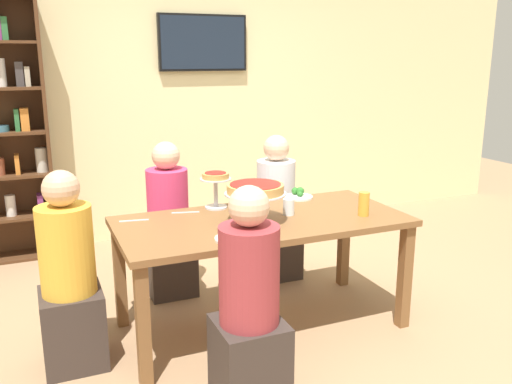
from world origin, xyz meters
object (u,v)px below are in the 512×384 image
at_px(beer_glass_amber_tall, 364,204).
at_px(diner_head_west, 70,285).
at_px(salad_plate_near_diner, 237,238).
at_px(television, 203,43).
at_px(cutlery_knife_near, 257,204).
at_px(dining_table, 262,232).
at_px(deep_dish_pizza_stand, 255,190).
at_px(salad_plate_far_diner, 298,195).
at_px(diner_far_right, 276,217).
at_px(diner_far_left, 169,230).
at_px(cutlery_fork_near, 186,212).
at_px(cutlery_fork_far, 134,221).
at_px(water_glass_clear_near, 289,207).
at_px(personal_pizza_stand, 216,182).
at_px(diner_near_left, 249,314).

bearing_deg(beer_glass_amber_tall, diner_head_west, 173.89).
xyz_separation_m(salad_plate_near_diner, beer_glass_amber_tall, (0.92, 0.12, 0.06)).
height_order(television, cutlery_knife_near, television).
relative_size(dining_table, deep_dish_pizza_stand, 4.80).
bearing_deg(salad_plate_far_diner, cutlery_knife_near, -171.59).
distance_m(television, salad_plate_near_diner, 2.73).
height_order(television, diner_head_west, television).
height_order(dining_table, diner_far_right, diner_far_right).
bearing_deg(diner_head_west, diner_far_left, 44.50).
bearing_deg(diner_far_left, cutlery_knife_near, 51.39).
height_order(diner_far_right, beer_glass_amber_tall, diner_far_right).
height_order(salad_plate_near_diner, cutlery_fork_near, salad_plate_near_diner).
height_order(deep_dish_pizza_stand, cutlery_fork_far, deep_dish_pizza_stand).
distance_m(dining_table, diner_far_left, 0.87).
bearing_deg(deep_dish_pizza_stand, beer_glass_amber_tall, -11.90).
bearing_deg(cutlery_fork_near, cutlery_knife_near, -164.59).
bearing_deg(television, diner_far_left, -118.17).
relative_size(deep_dish_pizza_stand, cutlery_fork_far, 2.11).
relative_size(beer_glass_amber_tall, water_glass_clear_near, 1.47).
xyz_separation_m(dining_table, personal_pizza_stand, (-0.19, 0.35, 0.27)).
height_order(deep_dish_pizza_stand, cutlery_fork_near, deep_dish_pizza_stand).
height_order(salad_plate_far_diner, beer_glass_amber_tall, beer_glass_amber_tall).
bearing_deg(personal_pizza_stand, salad_plate_near_diner, -98.86).
height_order(salad_plate_near_diner, salad_plate_far_diner, salad_plate_far_diner).
bearing_deg(salad_plate_near_diner, cutlery_fork_near, 100.60).
height_order(diner_far_left, salad_plate_far_diner, diner_far_left).
bearing_deg(television, diner_far_right, -84.58).
bearing_deg(salad_plate_far_diner, cutlery_fork_near, -176.13).
distance_m(diner_near_left, salad_plate_near_diner, 0.49).
bearing_deg(water_glass_clear_near, cutlery_fork_near, 153.15).
bearing_deg(diner_far_left, salad_plate_far_diner, 67.19).
relative_size(beer_glass_amber_tall, cutlery_fork_near, 0.86).
height_order(television, salad_plate_far_diner, television).
relative_size(diner_far_right, salad_plate_far_diner, 5.53).
bearing_deg(salad_plate_near_diner, salad_plate_far_diner, 42.98).
height_order(diner_far_left, diner_near_left, same).
bearing_deg(cutlery_fork_near, diner_far_left, -73.57).
relative_size(television, water_glass_clear_near, 8.17).
xyz_separation_m(cutlery_knife_near, cutlery_fork_far, (-0.86, -0.06, 0.00)).
bearing_deg(cutlery_knife_near, television, -93.84).
height_order(dining_table, diner_head_west, diner_head_west).
bearing_deg(diner_head_west, diner_near_left, -42.19).
bearing_deg(beer_glass_amber_tall, dining_table, 162.78).
distance_m(television, diner_head_west, 2.92).
distance_m(dining_table, cutlery_fork_near, 0.53).
bearing_deg(diner_far_left, cutlery_fork_near, 1.76).
bearing_deg(salad_plate_far_diner, television, 94.76).
relative_size(television, salad_plate_near_diner, 3.42).
relative_size(dining_table, cutlery_knife_near, 10.11).
height_order(diner_head_west, salad_plate_near_diner, diner_head_west).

